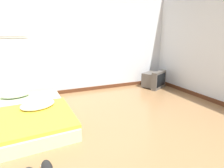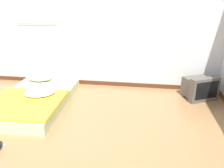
# 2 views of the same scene
# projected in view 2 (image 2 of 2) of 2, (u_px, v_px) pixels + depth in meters

# --- Properties ---
(wall_back) EXTENTS (8.12, 0.08, 2.60)m
(wall_back) POSITION_uv_depth(u_px,v_px,m) (84.00, 27.00, 4.65)
(wall_back) COLOR silver
(wall_back) RESTS_ON ground_plane
(mattress_bed) EXTENTS (1.32, 2.08, 0.32)m
(mattress_bed) POSITION_uv_depth(u_px,v_px,m) (33.00, 98.00, 4.02)
(mattress_bed) COLOR beige
(mattress_bed) RESTS_ON ground_plane
(crt_tv) EXTENTS (0.69, 0.66, 0.46)m
(crt_tv) POSITION_uv_depth(u_px,v_px,m) (199.00, 88.00, 4.24)
(crt_tv) COLOR #56514C
(crt_tv) RESTS_ON ground_plane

